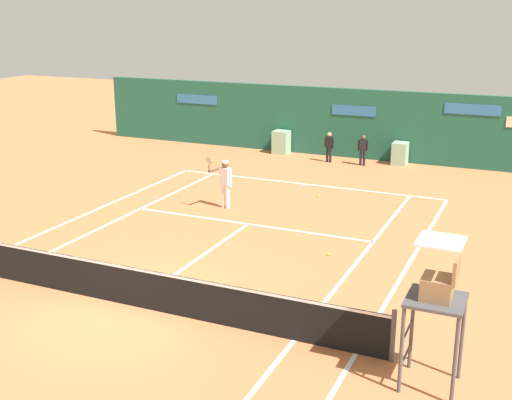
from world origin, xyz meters
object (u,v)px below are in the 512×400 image
object	(u,v)px
ball_kid_right_post	(363,148)
player_on_baseline	(225,180)
tennis_ball_near_service_line	(318,196)
umpire_chair	(437,293)
ball_kid_left_post	(329,145)
tennis_ball_by_sideline	(329,254)

from	to	relation	value
ball_kid_right_post	player_on_baseline	bearing A→B (deg)	63.70
ball_kid_right_post	tennis_ball_near_service_line	bearing A→B (deg)	80.02
umpire_chair	ball_kid_right_post	xyz separation A→B (m)	(-5.67, 16.17, -1.04)
ball_kid_left_post	tennis_ball_near_service_line	world-z (taller)	ball_kid_left_post
umpire_chair	ball_kid_left_post	bearing A→B (deg)	23.92
player_on_baseline	tennis_ball_near_service_line	distance (m)	3.71
player_on_baseline	ball_kid_left_post	distance (m)	8.08
umpire_chair	player_on_baseline	distance (m)	11.63
ball_kid_left_post	ball_kid_right_post	bearing A→B (deg)	-172.44
player_on_baseline	ball_kid_left_post	world-z (taller)	player_on_baseline
tennis_ball_by_sideline	tennis_ball_near_service_line	distance (m)	5.83
ball_kid_left_post	umpire_chair	bearing A→B (deg)	121.48
ball_kid_left_post	tennis_ball_by_sideline	bearing A→B (deg)	115.60
player_on_baseline	ball_kid_left_post	bearing A→B (deg)	-84.88
umpire_chair	tennis_ball_by_sideline	bearing A→B (deg)	34.18
player_on_baseline	ball_kid_left_post	xyz separation A→B (m)	(1.06, 8.01, -0.23)
player_on_baseline	tennis_ball_near_service_line	xyz separation A→B (m)	(2.43, 2.64, -0.96)
ball_kid_left_post	tennis_ball_by_sideline	size ratio (longest dim) A/B	19.47
ball_kid_left_post	player_on_baseline	bearing A→B (deg)	89.99
umpire_chair	ball_kid_left_post	xyz separation A→B (m)	(-7.17, 16.17, -1.04)
umpire_chair	player_on_baseline	xyz separation A→B (m)	(-8.24, 8.17, -0.81)
ball_kid_right_post	tennis_ball_by_sideline	distance (m)	10.99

